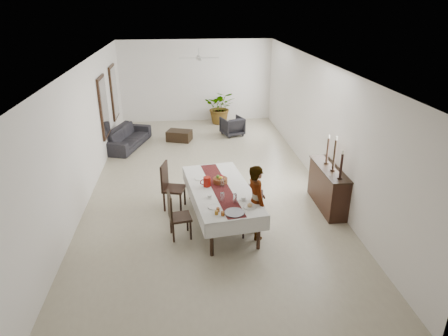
% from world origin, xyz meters
% --- Properties ---
extents(floor, '(6.00, 12.00, 0.00)m').
position_xyz_m(floor, '(0.00, 0.00, 0.00)').
color(floor, '#BBB294').
rests_on(floor, ground).
extents(ceiling, '(6.00, 12.00, 0.02)m').
position_xyz_m(ceiling, '(0.00, 0.00, 3.20)').
color(ceiling, white).
rests_on(ceiling, wall_back).
extents(wall_back, '(6.00, 0.02, 3.20)m').
position_xyz_m(wall_back, '(0.00, 6.00, 1.60)').
color(wall_back, white).
rests_on(wall_back, floor).
extents(wall_front, '(6.00, 0.02, 3.20)m').
position_xyz_m(wall_front, '(0.00, -6.00, 1.60)').
color(wall_front, white).
rests_on(wall_front, floor).
extents(wall_left, '(0.02, 12.00, 3.20)m').
position_xyz_m(wall_left, '(-3.00, 0.00, 1.60)').
color(wall_left, white).
rests_on(wall_left, floor).
extents(wall_right, '(0.02, 12.00, 3.20)m').
position_xyz_m(wall_right, '(3.00, 0.00, 1.60)').
color(wall_right, white).
rests_on(wall_right, floor).
extents(dining_table_top, '(1.43, 2.73, 0.05)m').
position_xyz_m(dining_table_top, '(0.18, -2.15, 0.79)').
color(dining_table_top, black).
rests_on(dining_table_top, table_leg_fl).
extents(table_leg_fl, '(0.09, 0.09, 0.76)m').
position_xyz_m(table_leg_fl, '(-0.12, -3.44, 0.38)').
color(table_leg_fl, black).
rests_on(table_leg_fl, floor).
extents(table_leg_fr, '(0.09, 0.09, 0.76)m').
position_xyz_m(table_leg_fr, '(0.82, -3.31, 0.38)').
color(table_leg_fr, black).
rests_on(table_leg_fr, floor).
extents(table_leg_bl, '(0.09, 0.09, 0.76)m').
position_xyz_m(table_leg_bl, '(-0.46, -0.99, 0.38)').
color(table_leg_bl, black).
rests_on(table_leg_bl, floor).
extents(table_leg_br, '(0.09, 0.09, 0.76)m').
position_xyz_m(table_leg_br, '(0.48, -0.86, 0.38)').
color(table_leg_br, black).
rests_on(table_leg_br, floor).
extents(tablecloth_top, '(1.65, 2.95, 0.01)m').
position_xyz_m(tablecloth_top, '(0.18, -2.15, 0.82)').
color(tablecloth_top, silver).
rests_on(tablecloth_top, dining_table_top).
extents(tablecloth_drape_left, '(0.39, 2.77, 0.33)m').
position_xyz_m(tablecloth_drape_left, '(-0.45, -2.24, 0.66)').
color(tablecloth_drape_left, white).
rests_on(tablecloth_drape_left, dining_table_top).
extents(tablecloth_drape_right, '(0.39, 2.77, 0.33)m').
position_xyz_m(tablecloth_drape_right, '(0.81, -2.07, 0.66)').
color(tablecloth_drape_right, white).
rests_on(tablecloth_drape_right, dining_table_top).
extents(tablecloth_drape_near, '(1.27, 0.19, 0.33)m').
position_xyz_m(tablecloth_drape_near, '(0.37, -3.53, 0.66)').
color(tablecloth_drape_near, silver).
rests_on(tablecloth_drape_near, dining_table_top).
extents(tablecloth_drape_far, '(1.27, 0.19, 0.33)m').
position_xyz_m(tablecloth_drape_far, '(-0.01, -0.77, 0.66)').
color(tablecloth_drape_far, silver).
rests_on(tablecloth_drape_far, dining_table_top).
extents(table_runner, '(0.75, 2.74, 0.00)m').
position_xyz_m(table_runner, '(0.18, -2.15, 0.83)').
color(table_runner, maroon).
rests_on(table_runner, tablecloth_top).
extents(red_pitcher, '(0.18, 0.18, 0.22)m').
position_xyz_m(red_pitcher, '(-0.11, -2.03, 0.93)').
color(red_pitcher, '#97140B').
rests_on(red_pitcher, tablecloth_top).
extents(pitcher_handle, '(0.13, 0.04, 0.13)m').
position_xyz_m(pitcher_handle, '(-0.20, -2.04, 0.93)').
color(pitcher_handle, maroon).
rests_on(pitcher_handle, red_pitcher).
extents(wine_glass_near, '(0.08, 0.08, 0.18)m').
position_xyz_m(wine_glass_near, '(0.40, -2.83, 0.92)').
color(wine_glass_near, silver).
rests_on(wine_glass_near, tablecloth_top).
extents(wine_glass_mid, '(0.08, 0.08, 0.18)m').
position_xyz_m(wine_glass_mid, '(0.15, -2.76, 0.92)').
color(wine_glass_mid, white).
rests_on(wine_glass_mid, tablecloth_top).
extents(wine_glass_far, '(0.08, 0.08, 0.18)m').
position_xyz_m(wine_glass_far, '(0.23, -2.09, 0.92)').
color(wine_glass_far, white).
rests_on(wine_glass_far, tablecloth_top).
extents(teacup_right, '(0.10, 0.10, 0.07)m').
position_xyz_m(teacup_right, '(0.59, -2.75, 0.86)').
color(teacup_right, white).
rests_on(teacup_right, saucer_right).
extents(saucer_right, '(0.16, 0.16, 0.01)m').
position_xyz_m(saucer_right, '(0.59, -2.75, 0.83)').
color(saucer_right, silver).
rests_on(saucer_right, tablecloth_top).
extents(teacup_left, '(0.10, 0.10, 0.07)m').
position_xyz_m(teacup_left, '(-0.09, -2.57, 0.86)').
color(teacup_left, white).
rests_on(teacup_left, saucer_left).
extents(saucer_left, '(0.16, 0.16, 0.01)m').
position_xyz_m(saucer_left, '(-0.09, -2.57, 0.83)').
color(saucer_left, white).
rests_on(saucer_left, tablecloth_top).
extents(plate_near_right, '(0.26, 0.26, 0.02)m').
position_xyz_m(plate_near_right, '(0.67, -3.07, 0.83)').
color(plate_near_right, silver).
rests_on(plate_near_right, tablecloth_top).
extents(bread_near_right, '(0.10, 0.10, 0.10)m').
position_xyz_m(bread_near_right, '(0.67, -3.07, 0.86)').
color(bread_near_right, tan).
rests_on(bread_near_right, plate_near_right).
extents(plate_near_left, '(0.26, 0.26, 0.02)m').
position_xyz_m(plate_near_left, '(-0.03, -3.00, 0.83)').
color(plate_near_left, silver).
rests_on(plate_near_left, tablecloth_top).
extents(plate_far_left, '(0.26, 0.26, 0.02)m').
position_xyz_m(plate_far_left, '(-0.25, -1.61, 0.83)').
color(plate_far_left, white).
rests_on(plate_far_left, tablecloth_top).
extents(serving_tray, '(0.39, 0.39, 0.02)m').
position_xyz_m(serving_tray, '(0.33, -3.28, 0.84)').
color(serving_tray, '#444549').
rests_on(serving_tray, tablecloth_top).
extents(jam_jar_a, '(0.07, 0.07, 0.08)m').
position_xyz_m(jam_jar_a, '(0.10, -3.34, 0.87)').
color(jam_jar_a, brown).
rests_on(jam_jar_a, tablecloth_top).
extents(jam_jar_b, '(0.07, 0.07, 0.08)m').
position_xyz_m(jam_jar_b, '(-0.01, -3.29, 0.87)').
color(jam_jar_b, '#926015').
rests_on(jam_jar_b, tablecloth_top).
extents(jam_jar_c, '(0.07, 0.07, 0.08)m').
position_xyz_m(jam_jar_c, '(0.03, -3.18, 0.87)').
color(jam_jar_c, brown).
rests_on(jam_jar_c, tablecloth_top).
extents(fruit_basket, '(0.33, 0.33, 0.11)m').
position_xyz_m(fruit_basket, '(0.20, -1.88, 0.88)').
color(fruit_basket, brown).
rests_on(fruit_basket, tablecloth_top).
extents(fruit_red, '(0.10, 0.10, 0.10)m').
position_xyz_m(fruit_red, '(0.23, -1.85, 0.96)').
color(fruit_red, maroon).
rests_on(fruit_red, fruit_basket).
extents(fruit_green, '(0.09, 0.09, 0.09)m').
position_xyz_m(fruit_green, '(0.15, -1.85, 0.96)').
color(fruit_green, '#528227').
rests_on(fruit_green, fruit_basket).
extents(fruit_yellow, '(0.09, 0.09, 0.09)m').
position_xyz_m(fruit_yellow, '(0.20, -1.93, 0.96)').
color(fruit_yellow, yellow).
rests_on(fruit_yellow, fruit_basket).
extents(chair_right_near_seat, '(0.49, 0.49, 0.05)m').
position_xyz_m(chair_right_near_seat, '(0.78, -2.78, 0.43)').
color(chair_right_near_seat, black).
rests_on(chair_right_near_seat, chair_right_near_leg_fl).
extents(chair_right_near_leg_fl, '(0.05, 0.05, 0.41)m').
position_xyz_m(chair_right_near_leg_fl, '(0.91, -2.98, 0.20)').
color(chair_right_near_leg_fl, black).
rests_on(chair_right_near_leg_fl, floor).
extents(chair_right_near_leg_fr, '(0.05, 0.05, 0.41)m').
position_xyz_m(chair_right_near_leg_fr, '(0.98, -2.65, 0.20)').
color(chair_right_near_leg_fr, black).
rests_on(chair_right_near_leg_fr, floor).
extents(chair_right_near_leg_bl, '(0.05, 0.05, 0.41)m').
position_xyz_m(chair_right_near_leg_bl, '(0.58, -2.91, 0.20)').
color(chair_right_near_leg_bl, black).
rests_on(chair_right_near_leg_bl, floor).
extents(chair_right_near_leg_br, '(0.05, 0.05, 0.41)m').
position_xyz_m(chair_right_near_leg_br, '(0.65, -2.58, 0.20)').
color(chair_right_near_leg_br, black).
rests_on(chair_right_near_leg_br, floor).
extents(chair_right_near_back, '(0.13, 0.41, 0.52)m').
position_xyz_m(chair_right_near_back, '(0.96, -2.82, 0.71)').
color(chair_right_near_back, black).
rests_on(chair_right_near_back, chair_right_near_seat).
extents(chair_right_far_seat, '(0.48, 0.48, 0.04)m').
position_xyz_m(chair_right_far_seat, '(0.90, -1.37, 0.41)').
color(chair_right_far_seat, black).
rests_on(chair_right_far_seat, chair_right_far_leg_fl).
extents(chair_right_far_leg_fl, '(0.05, 0.05, 0.39)m').
position_xyz_m(chair_right_far_leg_fl, '(1.02, -1.57, 0.19)').
color(chair_right_far_leg_fl, black).
rests_on(chair_right_far_leg_fl, floor).
extents(chair_right_far_leg_fr, '(0.05, 0.05, 0.39)m').
position_xyz_m(chair_right_far_leg_fr, '(1.10, -1.26, 0.19)').
color(chair_right_far_leg_fr, black).
rests_on(chair_right_far_leg_fr, floor).
extents(chair_right_far_leg_bl, '(0.05, 0.05, 0.39)m').
position_xyz_m(chair_right_far_leg_bl, '(0.71, -1.49, 0.19)').
color(chair_right_far_leg_bl, black).
rests_on(chair_right_far_leg_bl, floor).
extents(chair_right_far_leg_br, '(0.05, 0.05, 0.39)m').
position_xyz_m(chair_right_far_leg_br, '(0.79, -1.18, 0.19)').
color(chair_right_far_leg_br, black).
rests_on(chair_right_far_leg_br, floor).
extents(chair_right_far_back, '(0.13, 0.39, 0.50)m').
position_xyz_m(chair_right_far_back, '(1.07, -1.42, 0.68)').
color(chair_right_far_back, black).
rests_on(chair_right_far_back, chair_right_far_seat).
extents(chair_left_near_seat, '(0.51, 0.51, 0.05)m').
position_xyz_m(chair_left_near_seat, '(-0.72, -2.69, 0.46)').
color(chair_left_near_seat, black).
rests_on(chair_left_near_seat, chair_left_near_leg_fl).
extents(chair_left_near_leg_fl, '(0.05, 0.05, 0.43)m').
position_xyz_m(chair_left_near_leg_fl, '(-0.93, -2.54, 0.22)').
color(chair_left_near_leg_fl, black).
rests_on(chair_left_near_leg_fl, floor).
extents(chair_left_near_leg_fr, '(0.05, 0.05, 0.43)m').
position_xyz_m(chair_left_near_leg_fr, '(-0.87, -2.90, 0.22)').
color(chair_left_near_leg_fr, black).
rests_on(chair_left_near_leg_fr, floor).
extents(chair_left_near_leg_bl, '(0.05, 0.05, 0.43)m').
position_xyz_m(chair_left_near_leg_bl, '(-0.57, -2.48, 0.22)').
color(chair_left_near_leg_bl, black).
rests_on(chair_left_near_leg_bl, floor).
extents(chair_left_near_leg_br, '(0.05, 0.05, 0.43)m').
position_xyz_m(chair_left_near_leg_br, '(-0.51, -2.84, 0.22)').
color(chair_left_near_leg_br, black).
rests_on(chair_left_near_leg_br, floor).
extents(chair_left_near_back, '(0.11, 0.44, 0.56)m').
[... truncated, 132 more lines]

